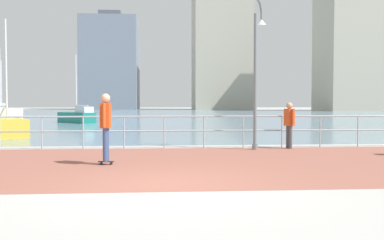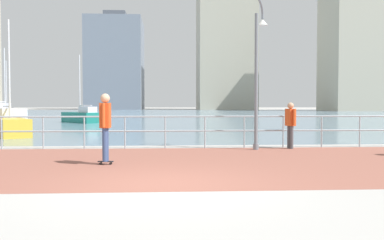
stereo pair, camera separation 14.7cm
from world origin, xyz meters
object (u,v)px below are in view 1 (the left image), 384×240
Objects in this scene: skateboarder at (106,122)px; sailboat_yellow at (77,116)px; sailboat_white at (2,111)px; bystander at (289,122)px; lamppost at (257,65)px; sailboat_blue at (6,125)px.

skateboarder is 0.33× the size of sailboat_yellow.
skateboarder is at bearing -66.73° from sailboat_white.
skateboarder is 24.36m from sailboat_yellow.
bystander is at bearing -60.92° from sailboat_yellow.
sailboat_yellow is at bearing -55.17° from sailboat_white.
lamppost is 2.26m from bystander.
lamppost is 22.87m from sailboat_yellow.
bystander is at bearing 30.64° from skateboarder.
bystander is 45.22m from sailboat_white.
sailboat_white is at bearing 110.55° from sailboat_blue.
sailboat_white is (-11.92, 31.79, 0.11)m from sailboat_blue.
skateboarder is 0.27× the size of sailboat_white.
bystander is (5.88, 3.48, -0.16)m from skateboarder.
sailboat_blue is (-10.79, 6.72, -2.34)m from lamppost.
sailboat_yellow is (-5.40, 23.75, -0.58)m from skateboarder.
bystander is 0.24× the size of sailboat_white.
lamppost is at bearing -59.47° from sailboat_white.
lamppost reaches higher than skateboarder.
lamppost is 0.77× the size of sailboat_white.
lamppost is at bearing -63.64° from sailboat_yellow.
sailboat_blue is (-6.09, 10.08, -0.57)m from skateboarder.
skateboarder is (-4.70, -3.37, -1.77)m from lamppost.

